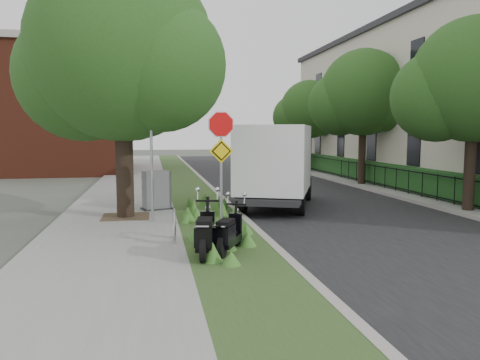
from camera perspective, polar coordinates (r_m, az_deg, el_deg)
The scene contains 22 objects.
ground at distance 12.27m, azimuth 4.66°, elevation -6.71°, with size 120.00×120.00×0.00m, color #4C5147.
sidewalk_near at distance 21.74m, azimuth -13.39°, elevation -1.18°, with size 3.50×60.00×0.12m, color gray.
verge at distance 21.77m, azimuth -6.14°, elevation -1.04°, with size 2.00×60.00×0.12m, color #334E21.
kerb_near at distance 21.87m, azimuth -3.53°, elevation -0.97°, with size 0.20×60.00×0.13m, color #9E9991.
road at distance 22.58m, azimuth 5.32°, elevation -0.93°, with size 7.00×60.00×0.01m, color black.
kerb_far at distance 23.77m, azimuth 13.46°, elevation -0.58°, with size 0.20×60.00×0.13m, color #9E9991.
footpath_far at distance 24.51m, azimuth 17.10°, elevation -0.50°, with size 3.20×60.00×0.12m, color gray.
street_tree_main at distance 14.60m, azimuth -14.51°, elevation 14.09°, with size 6.21×5.54×7.66m.
bare_post at distance 13.36m, azimuth -10.75°, elevation 3.42°, with size 0.08×0.08×4.00m.
bike_hoop at distance 11.18m, azimuth -8.02°, elevation -5.39°, with size 0.06×0.78×0.77m.
sign_assembly at distance 12.27m, azimuth -2.31°, elevation 4.27°, with size 0.94×0.08×3.22m.
fence_far at distance 24.00m, azimuth 15.02°, elevation 0.89°, with size 0.04×24.00×1.00m.
hedge_far at distance 24.31m, azimuth 16.51°, elevation 0.91°, with size 1.00×24.00×1.10m, color #18441A.
terrace_houses at distance 26.11m, azimuth 23.85°, elevation 8.64°, with size 7.40×26.40×8.20m.
brick_building at distance 34.18m, azimuth -21.51°, elevation 8.06°, with size 9.40×10.40×8.30m.
far_tree_a at distance 17.01m, azimuth 26.36°, elevation 10.20°, with size 4.60×4.10×6.22m.
far_tree_b at distance 23.91m, azimuth 14.64°, elevation 9.76°, with size 4.83×4.31×6.56m.
far_tree_c at distance 31.30m, azimuth 8.32°, elevation 8.16°, with size 4.37×3.89×5.93m.
scooter_near at distance 9.64m, azimuth -4.28°, elevation -7.04°, with size 0.57×1.70×0.82m.
scooter_far at distance 9.91m, azimuth -1.53°, elevation -6.91°, with size 0.81×1.43×0.73m.
box_truck at distance 16.56m, azimuth 4.51°, elevation 2.18°, with size 3.98×5.83×2.47m.
utility_cabinet at distance 15.73m, azimuth -10.13°, elevation -1.30°, with size 1.11×0.91×1.27m.
Camera 1 is at (-3.18, -11.55, 2.67)m, focal length 35.00 mm.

